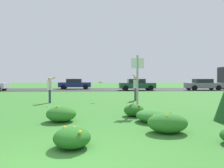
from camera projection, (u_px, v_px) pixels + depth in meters
ground_plane at (90, 98)px, 16.31m from camera, size 120.00×120.00×0.00m
highway_strip at (94, 90)px, 29.14m from camera, size 120.00×8.52×0.01m
highway_center_stripe at (94, 90)px, 29.14m from camera, size 120.00×0.16×0.00m
daylily_clump_mid_center at (61, 114)px, 7.58m from camera, size 1.04×1.02×0.57m
daylily_clump_mid_left at (167, 123)px, 6.02m from camera, size 1.12×0.90×0.56m
daylily_clump_front_left at (152, 116)px, 7.54m from camera, size 1.12×1.19×0.43m
daylily_clump_mid_right at (72, 137)px, 4.71m from camera, size 0.82×0.89×0.46m
daylily_clump_near_camera at (134, 110)px, 8.64m from camera, size 0.81×0.87×0.49m
sign_post_near_path at (137, 78)px, 9.45m from camera, size 0.56×0.10×2.53m
person_thrower_white_shirt at (50, 88)px, 13.35m from camera, size 0.52×0.56×1.63m
person_catcher_red_cap_gray_shirt at (136, 86)px, 14.90m from camera, size 0.49×0.55×1.80m
frisbee_lime at (100, 82)px, 14.05m from camera, size 0.26×0.24×0.15m
car_navy_center_left at (75, 84)px, 30.87m from camera, size 4.50×2.00×1.45m
car_dark_green_center_right at (137, 85)px, 27.51m from camera, size 4.50×2.00×1.45m
car_gray_rightmost at (203, 84)px, 28.00m from camera, size 4.50×2.00×1.45m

